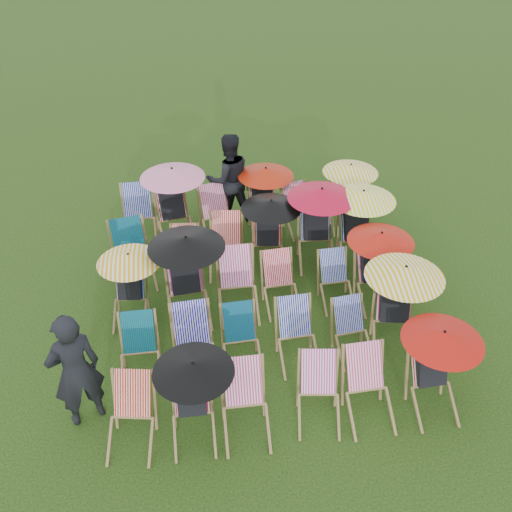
{
  "coord_description": "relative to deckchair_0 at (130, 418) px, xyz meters",
  "views": [
    {
      "loc": [
        -1.0,
        -7.01,
        6.46
      ],
      "look_at": [
        -0.01,
        0.33,
        0.9
      ],
      "focal_mm": 40.0,
      "sensor_mm": 36.0,
      "label": 1
    }
  ],
  "objects": [
    {
      "name": "deckchair_13",
      "position": [
        0.83,
        2.39,
        0.31
      ],
      "size": [
        1.22,
        1.3,
        1.44
      ],
      "rotation": [
        0.0,
        0.0,
        0.11
      ],
      "color": "olive",
      "rests_on": "ground"
    },
    {
      "name": "deckchair_12",
      "position": [
        -0.09,
        2.44,
        0.18
      ],
      "size": [
        1.01,
        1.06,
        1.19
      ],
      "rotation": [
        0.0,
        0.0,
        -0.12
      ],
      "color": "olive",
      "rests_on": "ground"
    },
    {
      "name": "deckchair_8",
      "position": [
        1.56,
        1.19,
        -0.02
      ],
      "size": [
        0.61,
        0.82,
        0.86
      ],
      "rotation": [
        0.0,
        0.0,
        0.04
      ],
      "color": "olive",
      "rests_on": "ground"
    },
    {
      "name": "deckchair_28",
      "position": [
        3.1,
        4.59,
        -0.02
      ],
      "size": [
        0.73,
        0.91,
        0.88
      ],
      "rotation": [
        0.0,
        0.0,
        0.21
      ],
      "color": "olive",
      "rests_on": "ground"
    },
    {
      "name": "deckchair_16",
      "position": [
        3.3,
        2.37,
        -0.04
      ],
      "size": [
        0.59,
        0.79,
        0.83
      ],
      "rotation": [
        0.0,
        0.0,
        0.05
      ],
      "color": "olive",
      "rests_on": "ground"
    },
    {
      "name": "deckchair_17",
      "position": [
        3.95,
        2.33,
        0.23
      ],
      "size": [
        1.09,
        1.14,
        1.29
      ],
      "rotation": [
        0.0,
        0.0,
        0.05
      ],
      "color": "olive",
      "rests_on": "ground"
    },
    {
      "name": "deckchair_3",
      "position": [
        2.47,
        0.05,
        -0.01
      ],
      "size": [
        0.7,
        0.89,
        0.89
      ],
      "rotation": [
        0.0,
        0.0,
        -0.14
      ],
      "color": "olive",
      "rests_on": "ground"
    },
    {
      "name": "deckchair_21",
      "position": [
        2.33,
        3.59,
        0.22
      ],
      "size": [
        1.08,
        1.14,
        1.28
      ],
      "rotation": [
        0.0,
        0.0,
        -0.14
      ],
      "color": "olive",
      "rests_on": "ground"
    },
    {
      "name": "deckchair_25",
      "position": [
        0.67,
        4.64,
        0.31
      ],
      "size": [
        1.22,
        1.33,
        1.45
      ],
      "rotation": [
        0.0,
        0.0,
        0.2
      ],
      "color": "olive",
      "rests_on": "ground"
    },
    {
      "name": "deckchair_27",
      "position": [
        2.43,
        4.75,
        0.22
      ],
      "size": [
        1.08,
        1.13,
        1.28
      ],
      "rotation": [
        0.0,
        0.0,
        0.05
      ],
      "color": "olive",
      "rests_on": "ground"
    },
    {
      "name": "deckchair_18",
      "position": [
        -0.1,
        3.41,
        0.06
      ],
      "size": [
        0.85,
        1.06,
        1.03
      ],
      "rotation": [
        0.0,
        0.0,
        0.2
      ],
      "color": "olive",
      "rests_on": "ground"
    },
    {
      "name": "deckchair_15",
      "position": [
        2.35,
        2.38,
        -0.01
      ],
      "size": [
        0.64,
        0.85,
        0.88
      ],
      "rotation": [
        0.0,
        0.0,
        0.07
      ],
      "color": "olive",
      "rests_on": "ground"
    },
    {
      "name": "deckchair_19",
      "position": [
        0.8,
        3.43,
        -0.03
      ],
      "size": [
        0.64,
        0.84,
        0.85
      ],
      "rotation": [
        0.0,
        0.0,
        -0.11
      ],
      "color": "olive",
      "rests_on": "ground"
    },
    {
      "name": "ground",
      "position": [
        1.98,
        2.27,
        -0.45
      ],
      "size": [
        100.0,
        100.0,
        0.0
      ],
      "primitive_type": "plane",
      "color": "black",
      "rests_on": "ground"
    },
    {
      "name": "deckchair_0",
      "position": [
        0.0,
        0.0,
        0.0
      ],
      "size": [
        0.73,
        0.92,
        0.91
      ],
      "rotation": [
        0.0,
        0.0,
        -0.17
      ],
      "color": "olive",
      "rests_on": "ground"
    },
    {
      "name": "deckchair_24",
      "position": [
        -0.03,
        4.69,
        0.05
      ],
      "size": [
        0.68,
        0.94,
        1.01
      ],
      "rotation": [
        0.0,
        0.0,
        0.02
      ],
      "color": "olive",
      "rests_on": "ground"
    },
    {
      "name": "deckchair_5",
      "position": [
        4.06,
        0.06,
        0.22
      ],
      "size": [
        1.08,
        1.13,
        1.28
      ],
      "rotation": [
        0.0,
        0.0,
        0.05
      ],
      "color": "olive",
      "rests_on": "ground"
    },
    {
      "name": "deckchair_23",
      "position": [
        3.96,
        3.48,
        0.28
      ],
      "size": [
        1.17,
        1.22,
        1.39
      ],
      "rotation": [
        0.0,
        0.0,
        -0.02
      ],
      "color": "olive",
      "rests_on": "ground"
    },
    {
      "name": "deckchair_7",
      "position": [
        0.87,
        1.14,
        0.03
      ],
      "size": [
        0.7,
        0.93,
        0.96
      ],
      "rotation": [
        0.0,
        0.0,
        0.07
      ],
      "color": "olive",
      "rests_on": "ground"
    },
    {
      "name": "deckchair_22",
      "position": [
        3.23,
        3.58,
        0.3
      ],
      "size": [
        1.21,
        1.28,
        1.44
      ],
      "rotation": [
        0.0,
        0.0,
        -0.09
      ],
      "color": "olive",
      "rests_on": "ground"
    },
    {
      "name": "deckchair_6",
      "position": [
        0.08,
        1.14,
        -0.01
      ],
      "size": [
        0.6,
        0.83,
        0.9
      ],
      "rotation": [
        0.0,
        0.0,
        0.01
      ],
      "color": "olive",
      "rests_on": "ground"
    },
    {
      "name": "deckchair_14",
      "position": [
        1.64,
        2.37,
        0.05
      ],
      "size": [
        0.67,
        0.94,
        1.01
      ],
      "rotation": [
        0.0,
        0.0,
        0.01
      ],
      "color": "olive",
      "rests_on": "ground"
    },
    {
      "name": "deckchair_9",
      "position": [
        2.4,
        1.15,
        -0.0
      ],
      "size": [
        0.64,
        0.86,
        0.91
      ],
      "rotation": [
        0.0,
        0.0,
        0.04
      ],
      "color": "olive",
      "rests_on": "ground"
    },
    {
      "name": "deckchair_2",
      "position": [
        1.48,
        -0.03,
        0.02
      ],
      "size": [
        0.63,
        0.88,
        0.95
      ],
      "rotation": [
        0.0,
        0.0,
        -0.01
      ],
      "color": "olive",
      "rests_on": "ground"
    },
    {
      "name": "deckchair_4",
      "position": [
        3.15,
        0.01,
        0.02
      ],
      "size": [
        0.66,
        0.9,
        0.95
      ],
      "rotation": [
        0.0,
        0.0,
        0.04
      ],
      "color": "olive",
      "rests_on": "ground"
    },
    {
      "name": "person_rear",
      "position": [
        1.77,
        5.14,
        0.48
      ],
      "size": [
        1.03,
        0.87,
        1.88
      ],
      "primitive_type": "imported",
      "rotation": [
        0.0,
        0.0,
        3.33
      ],
      "color": "black",
      "rests_on": "ground"
    },
    {
      "name": "person_left",
      "position": [
        -0.65,
        0.46,
        0.47
      ],
      "size": [
        0.8,
        0.68,
        1.85
      ],
      "primitive_type": "imported",
      "rotation": [
        0.0,
        0.0,
        3.58
      ],
      "color": "black",
      "rests_on": "ground"
    },
    {
      "name": "deckchair_11",
      "position": [
        3.94,
        1.31,
        0.28
      ],
      "size": [
        1.18,
        1.26,
        1.39
      ],
      "rotation": [
        0.0,
        0.0,
        -0.2
      ],
      "color": "olive",
      "rests_on": "ground"
    },
    {
      "name": "deckchair_1",
      "position": [
        0.81,
        0.02,
        0.19
      ],
      "size": [
        1.03,
        1.07,
        1.22
      ],
      "rotation": [
        0.0,
        0.0,
        -0.01
      ],
      "color": "olive",
      "rests_on": "ground"
    },
    {
      "name": "deckchair_26",
      "position": [
        1.49,
        4.57,
        0.02
      ],
      "size": [
        0.78,
        0.98,
        0.96
      ],
      "rotation": [
        0.0,
        0.0,
        0.18
      ],
      "color": "olive",
      "rests_on": "ground"
    },
    {
      "name": "deckchair_10",
      "position": [
        3.25,
        1.17,
        -0.04
      ],
      "size": [
        0.63,
        0.81,
        0.82
      ],
      "rotation": [
        0.0,
        0.0,
        0.11
      ],
      "color": "olive",
      "rests_on": "ground"
    },
    {
      "name": "deckchair_29",
      "position": [
        4.07,
        4.67,
        0.22
      ],
      "size": [
        1.08,
        1.13,
        1.28
      ],
      "rotation": [
        0.0,
        0.0,
        -0.06
      ],
      "color": "olive",
      "rests_on": "ground"
    },
    {
      "name": "deckchair_20",
      "position": [
        1.56,
        3.5,
        0.03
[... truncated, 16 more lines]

